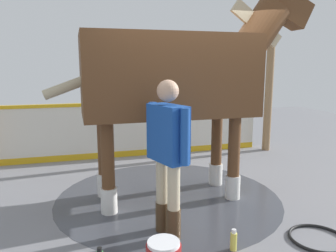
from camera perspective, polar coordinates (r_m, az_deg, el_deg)
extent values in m
cube|color=gray|center=(4.90, 2.79, -11.12)|extent=(16.00, 16.00, 0.02)
cylinder|color=#42444C|center=(4.68, 0.02, -12.05)|extent=(3.04, 3.04, 0.00)
cube|color=silver|center=(6.61, -5.25, -0.75)|extent=(0.08, 5.12, 1.03)
cube|color=gold|center=(6.53, -5.33, 3.93)|extent=(0.10, 5.12, 0.06)
cube|color=gold|center=(6.72, -5.19, -4.55)|extent=(0.08, 5.12, 0.12)
cylinder|color=olive|center=(7.24, 17.03, 7.17)|extent=(0.16, 0.16, 2.87)
cube|color=brown|center=(4.32, 0.03, 8.69)|extent=(1.03, 2.19, 1.03)
cylinder|color=brown|center=(5.02, 8.33, -3.71)|extent=(0.16, 0.16, 1.15)
cylinder|color=silver|center=(5.14, 8.21, -8.17)|extent=(0.20, 0.20, 0.32)
cylinder|color=brown|center=(4.53, 11.24, -5.36)|extent=(0.16, 0.16, 1.15)
cylinder|color=silver|center=(4.66, 11.06, -10.24)|extent=(0.20, 0.20, 0.32)
cylinder|color=brown|center=(4.61, -10.99, -5.06)|extent=(0.16, 0.16, 1.15)
cylinder|color=silver|center=(4.74, -10.81, -9.87)|extent=(0.20, 0.20, 0.32)
cylinder|color=brown|center=(4.08, -10.29, -7.12)|extent=(0.16, 0.16, 1.15)
cylinder|color=silver|center=(4.22, -10.10, -12.47)|extent=(0.20, 0.20, 0.32)
cylinder|color=brown|center=(4.83, 14.90, 14.77)|extent=(0.46, 0.90, 1.01)
cube|color=#C6B793|center=(4.84, 14.99, 16.59)|extent=(0.06, 0.78, 0.62)
cube|color=brown|center=(5.13, 19.98, 18.42)|extent=(0.28, 0.65, 0.56)
cylinder|color=#C6B793|center=(4.16, -16.13, 6.84)|extent=(0.12, 0.70, 0.35)
cylinder|color=#47331E|center=(3.59, 0.97, -16.48)|extent=(0.15, 0.15, 0.33)
cylinder|color=#C6B793|center=(3.43, 0.99, -10.37)|extent=(0.13, 0.13, 0.49)
cylinder|color=#47331E|center=(3.75, -0.99, -15.25)|extent=(0.15, 0.15, 0.33)
cylinder|color=#C6B793|center=(3.59, -1.01, -9.36)|extent=(0.13, 0.13, 0.49)
cube|color=#19479E|center=(3.36, -0.03, -1.27)|extent=(0.52, 0.36, 0.58)
cylinder|color=#19479E|center=(3.13, 2.94, -1.89)|extent=(0.09, 0.09, 0.55)
cylinder|color=#19479E|center=(3.60, -2.62, -0.27)|extent=(0.09, 0.09, 0.55)
sphere|color=tan|center=(3.30, -0.03, 6.07)|extent=(0.22, 0.22, 0.22)
cylinder|color=white|center=(2.98, -0.76, -19.51)|extent=(0.28, 0.28, 0.03)
cylinder|color=#D8CC4C|center=(3.49, 11.21, -18.93)|extent=(0.07, 0.07, 0.18)
cylinder|color=white|center=(3.44, 11.27, -17.34)|extent=(0.05, 0.05, 0.04)
cylinder|color=black|center=(3.14, -11.71, -20.12)|extent=(0.04, 0.04, 0.04)
torus|color=black|center=(3.96, 24.40, -17.17)|extent=(0.60, 0.60, 0.03)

